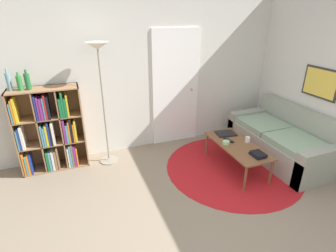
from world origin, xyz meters
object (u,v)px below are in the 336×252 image
Objects in this scene: bookshelf at (50,131)px; laptop at (226,133)px; couch at (283,141)px; bottle_right at (27,81)px; bottle_middle at (19,83)px; bowl at (226,142)px; bottle_left at (9,82)px; floor_lamp at (99,64)px; cup at (248,140)px; coffee_table at (237,147)px.

laptop is (2.61, -0.65, -0.19)m from bookshelf.
bottle_right is (-3.66, 0.99, 1.09)m from couch.
bottle_middle is at bearing 167.26° from laptop.
bookshelf reaches higher than bowl.
bottle_left reaches higher than bowl.
floor_lamp is 1.07m from bottle_middle.
cup reaches higher than laptop.
laptop is (0.03, 0.38, 0.05)m from coffee_table.
bottle_left is at bearing 165.36° from couch.
bottle_left is (-3.14, 1.04, 0.93)m from cup.
laptop is at bearing 159.54° from couch.
bowl is 1.26× the size of cup.
bottle_left is 1.21× the size of bottle_middle.
bottle_left reaches higher than laptop.
bottle_right is (-2.77, 0.65, 0.95)m from laptop.
bottle_right is (0.10, 0.01, 0.01)m from bottle_middle.
bowl is at bearing -26.69° from floor_lamp.
couch is 3.95m from bottle_right.
laptop is 3.08m from bottle_middle.
couch reaches higher than coffee_table.
bottle_middle is (-3.76, 0.98, 1.08)m from couch.
bottle_right is at bearing 3.85° from bottle_middle.
bottle_left reaches higher than cup.
bookshelf is 12.05× the size of bowl.
bowl is at bearing -21.36° from bookshelf.
bottle_right is (-0.15, -0.00, 0.76)m from bookshelf.
floor_lamp is 2.33m from coffee_table.
bookshelf is 0.79m from bottle_middle.
bottle_left is (-2.81, 0.98, 0.95)m from bowl.
bottle_right is at bearing -6.81° from bottle_left.
bottle_middle is at bearing 160.60° from bowl.
laptop is 1.23× the size of bottle_right.
bookshelf is 0.68× the size of floor_lamp.
laptop is 1.13× the size of bottle_left.
bottle_left is (-2.96, 1.06, 1.01)m from coffee_table.
bookshelf is 0.72× the size of couch.
bottle_middle reaches higher than couch.
bowl is (2.43, -0.95, -0.18)m from bookshelf.
couch is 21.14× the size of cup.
bottle_left is 0.23m from bottle_right.
coffee_table is 3.30m from bottle_left.
laptop is 4.00× the size of cup.
coffee_table is at bearing -177.44° from couch.
bottle_middle reaches higher than bookshelf.
cup is at bearing -178.15° from couch.
bottle_middle reaches higher than coffee_table.
couch is (2.72, -0.86, -1.28)m from floor_lamp.
bottle_left is (-2.99, 0.68, 0.96)m from laptop.
bottle_right reaches higher than bookshelf.
bookshelf is at bearing 0.10° from bottle_right.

